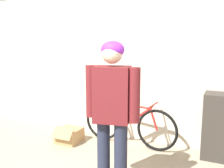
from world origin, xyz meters
The scene contains 4 objects.
wall_back centered at (0.00, 2.69, 1.30)m, with size 8.00×0.07×2.60m.
person centered at (-0.06, 1.01, 1.06)m, with size 0.66×0.34×1.78m.
bicycle centered at (-0.38, 2.36, 0.37)m, with size 1.71×0.46×0.76m.
cardboard_box centered at (-1.37, 2.03, 0.12)m, with size 0.39×0.48×0.32m.
Camera 1 is at (1.17, -1.62, 1.79)m, focal length 42.00 mm.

